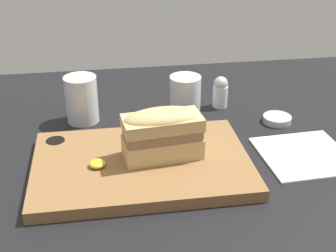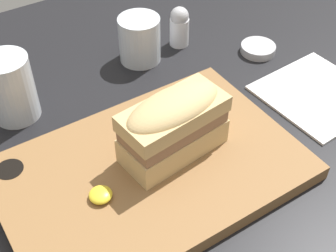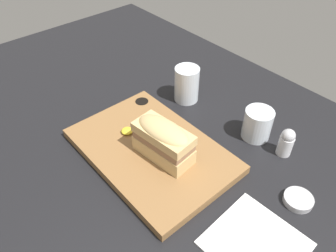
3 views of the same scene
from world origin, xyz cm
name	(u,v)px [view 1 (image 1 of 3)]	position (x,y,z in cm)	size (l,w,h in cm)	color
dining_table	(143,164)	(0.00, 0.00, 1.00)	(158.54, 96.92, 2.00)	black
serving_board	(141,164)	(-0.61, -3.28, 3.07)	(37.96, 25.43, 2.18)	olive
sandwich	(162,131)	(3.29, -2.73, 9.05)	(14.30, 7.87, 9.17)	tan
mustard_dollop	(97,164)	(-8.24, -4.55, 4.70)	(2.84, 2.84, 1.14)	yellow
water_glass	(82,102)	(-10.91, 17.79, 6.33)	(6.81, 6.81, 9.99)	silver
wine_glass	(185,94)	(11.68, 20.16, 5.62)	(6.97, 6.97, 7.78)	silver
napkin	(304,155)	(29.98, -3.34, 2.20)	(16.84, 16.69, 0.40)	white
salt_shaker	(220,92)	(19.79, 20.37, 5.64)	(3.38, 3.38, 7.21)	white
condiment_dish	(277,119)	(29.87, 10.75, 2.70)	(6.00, 6.00, 1.40)	#B2B2B7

